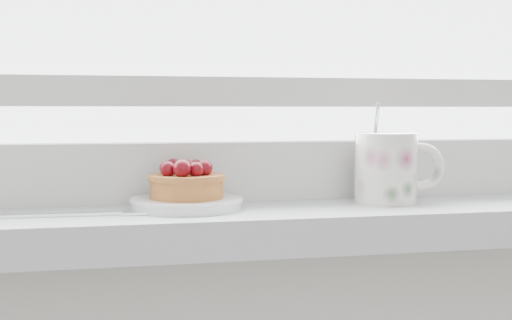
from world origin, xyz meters
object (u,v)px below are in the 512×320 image
object	(u,v)px
raspberry_tart	(186,181)
floral_mug	(388,167)
fork	(86,214)
saucer	(187,204)

from	to	relation	value
raspberry_tart	floral_mug	xyz separation A→B (m)	(0.24, -0.00, 0.01)
floral_mug	fork	bearing A→B (deg)	-176.11
saucer	floral_mug	xyz separation A→B (m)	(0.24, -0.00, 0.04)
floral_mug	fork	distance (m)	0.35
floral_mug	fork	world-z (taller)	floral_mug
raspberry_tart	floral_mug	size ratio (longest dim) A/B	0.72
saucer	fork	xyz separation A→B (m)	(-0.11, -0.03, -0.00)
fork	raspberry_tart	bearing A→B (deg)	13.18
saucer	raspberry_tart	xyz separation A→B (m)	(-0.00, -0.00, 0.02)
fork	floral_mug	bearing A→B (deg)	3.89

